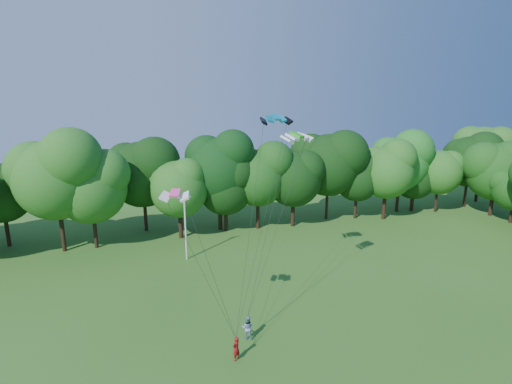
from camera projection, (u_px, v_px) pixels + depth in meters
name	position (u px, v px, depth m)	size (l,w,h in m)	color
utility_pole	(185.00, 227.00, 42.80)	(1.43, 0.29, 7.18)	silver
kite_flyer_left	(236.00, 348.00, 26.92)	(0.65, 0.42, 1.77)	maroon
kite_flyer_right	(247.00, 327.00, 29.30)	(0.88, 0.69, 1.82)	#8CA0C2
kite_teal	(276.00, 117.00, 32.68)	(2.58, 1.17, 0.52)	#04738C
kite_green	(297.00, 135.00, 30.68)	(2.87, 2.11, 0.50)	green
kite_pink	(175.00, 193.00, 25.91)	(2.10, 1.48, 0.41)	#F54498
tree_back_center	(219.00, 165.00, 51.18)	(9.55, 9.55, 13.90)	#322713
tree_back_east	(401.00, 160.00, 59.42)	(8.82, 8.82, 12.84)	#362415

